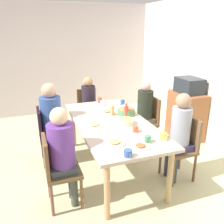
{
  "coord_description": "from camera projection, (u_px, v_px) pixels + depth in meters",
  "views": [
    {
      "loc": [
        2.99,
        -1.07,
        2.05
      ],
      "look_at": [
        0.0,
        0.0,
        0.92
      ],
      "focal_mm": 38.35,
      "sensor_mm": 36.0,
      "label": 1
    }
  ],
  "objects": [
    {
      "name": "plate_0",
      "position": [
        95.0,
        125.0,
        3.27
      ],
      "size": [
        0.25,
        0.25,
        0.04
      ],
      "color": "silver",
      "rests_on": "dining_table"
    },
    {
      "name": "bottle_0",
      "position": [
        112.0,
        110.0,
        3.65
      ],
      "size": [
        0.06,
        0.06,
        0.19
      ],
      "color": "tan",
      "rests_on": "dining_table"
    },
    {
      "name": "cup_7",
      "position": [
        103.0,
        103.0,
        4.13
      ],
      "size": [
        0.12,
        0.08,
        0.08
      ],
      "color": "white",
      "rests_on": "dining_table"
    },
    {
      "name": "chair_0",
      "position": [
        184.0,
        144.0,
        3.32
      ],
      "size": [
        0.4,
        0.4,
        0.9
      ],
      "color": "brown",
      "rests_on": "ground_plane"
    },
    {
      "name": "bottle_1",
      "position": [
        126.0,
        111.0,
        3.57
      ],
      "size": [
        0.06,
        0.06,
        0.21
      ],
      "color": "red",
      "rests_on": "dining_table"
    },
    {
      "name": "cup_3",
      "position": [
        148.0,
        139.0,
        2.81
      ],
      "size": [
        0.11,
        0.08,
        0.08
      ],
      "color": "#438957",
      "rests_on": "dining_table"
    },
    {
      "name": "person_3",
      "position": [
        52.0,
        116.0,
        3.63
      ],
      "size": [
        0.31,
        0.31,
        1.29
      ],
      "color": "#2A2A52",
      "rests_on": "ground_plane"
    },
    {
      "name": "person_2",
      "position": [
        144.0,
        109.0,
        4.15
      ],
      "size": [
        0.3,
        0.3,
        1.2
      ],
      "color": "brown",
      "rests_on": "ground_plane"
    },
    {
      "name": "cup_1",
      "position": [
        100.0,
        100.0,
        4.26
      ],
      "size": [
        0.11,
        0.08,
        0.1
      ],
      "color": "#D44B40",
      "rests_on": "dining_table"
    },
    {
      "name": "cup_4",
      "position": [
        163.0,
        136.0,
        2.88
      ],
      "size": [
        0.13,
        0.09,
        0.08
      ],
      "color": "#DFBD4C",
      "rests_on": "dining_table"
    },
    {
      "name": "person_4",
      "position": [
        63.0,
        149.0,
        2.72
      ],
      "size": [
        0.3,
        0.3,
        1.24
      ],
      "color": "#36393B",
      "rests_on": "ground_plane"
    },
    {
      "name": "person_1",
      "position": [
        89.0,
        102.0,
        4.62
      ],
      "size": [
        0.3,
        0.3,
        1.17
      ],
      "color": "#3E4048",
      "rests_on": "ground_plane"
    },
    {
      "name": "side_cabinet",
      "position": [
        186.0,
        116.0,
        4.57
      ],
      "size": [
        0.7,
        0.44,
        0.9
      ],
      "primitive_type": "cube",
      "color": "#965732",
      "rests_on": "ground_plane"
    },
    {
      "name": "chair_1",
      "position": [
        88.0,
        109.0,
        4.76
      ],
      "size": [
        0.4,
        0.4,
        0.9
      ],
      "color": "brown",
      "rests_on": "ground_plane"
    },
    {
      "name": "plate_3",
      "position": [
        107.0,
        112.0,
        3.79
      ],
      "size": [
        0.25,
        0.25,
        0.04
      ],
      "color": "white",
      "rests_on": "dining_table"
    },
    {
      "name": "cup_6",
      "position": [
        136.0,
        129.0,
        3.08
      ],
      "size": [
        0.11,
        0.08,
        0.08
      ],
      "color": "#D65437",
      "rests_on": "dining_table"
    },
    {
      "name": "bowl_0",
      "position": [
        126.0,
        121.0,
        3.33
      ],
      "size": [
        0.22,
        0.22,
        0.09
      ],
      "color": "beige",
      "rests_on": "dining_table"
    },
    {
      "name": "plate_2",
      "position": [
        140.0,
        146.0,
        2.69
      ],
      "size": [
        0.21,
        0.21,
        0.04
      ],
      "color": "white",
      "rests_on": "dining_table"
    },
    {
      "name": "bowl_1",
      "position": [
        126.0,
        111.0,
        3.68
      ],
      "size": [
        0.27,
        0.27,
        0.12
      ],
      "color": "#528655",
      "rests_on": "dining_table"
    },
    {
      "name": "person_0",
      "position": [
        180.0,
        131.0,
        3.22
      ],
      "size": [
        0.3,
        0.3,
        1.25
      ],
      "color": "#283B4A",
      "rests_on": "ground_plane"
    },
    {
      "name": "chair_3",
      "position": [
        47.0,
        133.0,
        3.69
      ],
      "size": [
        0.4,
        0.4,
        0.9
      ],
      "color": "black",
      "rests_on": "ground_plane"
    },
    {
      "name": "cup_5",
      "position": [
        124.0,
        108.0,
        3.87
      ],
      "size": [
        0.11,
        0.07,
        0.08
      ],
      "color": "white",
      "rests_on": "dining_table"
    },
    {
      "name": "wall_left",
      "position": [
        71.0,
        59.0,
        5.86
      ],
      "size": [
        0.12,
        4.14,
        2.6
      ],
      "primitive_type": "cube",
      "color": "silver",
      "rests_on": "ground_plane"
    },
    {
      "name": "ground_plane",
      "position": [
        112.0,
        168.0,
        3.68
      ],
      "size": [
        6.96,
        6.96,
        0.0
      ],
      "primitive_type": "plane",
      "color": "#BCB88D"
    },
    {
      "name": "cup_2",
      "position": [
        128.0,
        153.0,
        2.49
      ],
      "size": [
        0.12,
        0.09,
        0.07
      ],
      "color": "#3A57A1",
      "rests_on": "dining_table"
    },
    {
      "name": "microwave",
      "position": [
        189.0,
        85.0,
        4.38
      ],
      "size": [
        0.48,
        0.36,
        0.28
      ],
      "primitive_type": "cube",
      "color": "#252B32",
      "rests_on": "side_cabinet"
    },
    {
      "name": "dining_table",
      "position": [
        112.0,
        127.0,
        3.44
      ],
      "size": [
        2.08,
        0.99,
        0.77
      ],
      "color": "#C7AF9B",
      "rests_on": "ground_plane"
    },
    {
      "name": "cup_0",
      "position": [
        122.0,
        103.0,
        4.13
      ],
      "size": [
        0.11,
        0.07,
        0.1
      ],
      "color": "#2B569D",
      "rests_on": "dining_table"
    },
    {
      "name": "chair_2",
      "position": [
        148.0,
        119.0,
        4.24
      ],
      "size": [
        0.4,
        0.4,
        0.9
      ],
      "color": "brown",
      "rests_on": "ground_plane"
    },
    {
      "name": "chair_4",
      "position": [
        56.0,
        168.0,
        2.77
      ],
      "size": [
        0.4,
        0.4,
        0.9
      ],
      "color": "brown",
      "rests_on": "ground_plane"
    },
    {
      "name": "plate_1",
      "position": [
        115.0,
        143.0,
        2.78
      ],
      "size": [
        0.25,
        0.25,
        0.04
      ],
      "color": "silver",
      "rests_on": "dining_table"
    }
  ]
}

